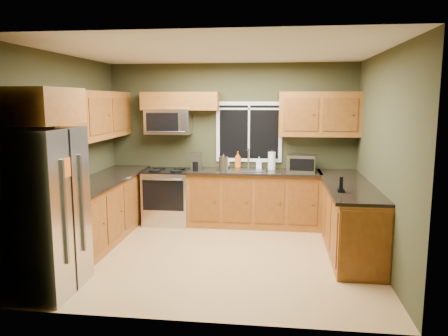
% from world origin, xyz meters
% --- Properties ---
extents(floor, '(4.20, 4.20, 0.00)m').
position_xyz_m(floor, '(0.00, 0.00, 0.00)').
color(floor, tan).
rests_on(floor, ground).
extents(ceiling, '(4.20, 4.20, 0.00)m').
position_xyz_m(ceiling, '(0.00, 0.00, 2.70)').
color(ceiling, white).
rests_on(ceiling, back_wall).
extents(back_wall, '(4.20, 0.00, 4.20)m').
position_xyz_m(back_wall, '(0.00, 1.80, 1.35)').
color(back_wall, '#35361E').
rests_on(back_wall, ground).
extents(front_wall, '(4.20, 0.00, 4.20)m').
position_xyz_m(front_wall, '(0.00, -1.80, 1.35)').
color(front_wall, '#35361E').
rests_on(front_wall, ground).
extents(left_wall, '(0.00, 3.60, 3.60)m').
position_xyz_m(left_wall, '(-2.10, 0.00, 1.35)').
color(left_wall, '#35361E').
rests_on(left_wall, ground).
extents(right_wall, '(0.00, 3.60, 3.60)m').
position_xyz_m(right_wall, '(2.10, 0.00, 1.35)').
color(right_wall, '#35361E').
rests_on(right_wall, ground).
extents(window, '(1.12, 0.03, 1.02)m').
position_xyz_m(window, '(0.30, 1.78, 1.55)').
color(window, white).
rests_on(window, back_wall).
extents(base_cabinets_left, '(0.60, 2.65, 0.90)m').
position_xyz_m(base_cabinets_left, '(-1.80, 0.48, 0.45)').
color(base_cabinets_left, brown).
rests_on(base_cabinets_left, ground).
extents(countertop_left, '(0.65, 2.65, 0.04)m').
position_xyz_m(countertop_left, '(-1.78, 0.48, 0.92)').
color(countertop_left, black).
rests_on(countertop_left, base_cabinets_left).
extents(base_cabinets_back, '(2.17, 0.60, 0.90)m').
position_xyz_m(base_cabinets_back, '(0.42, 1.50, 0.45)').
color(base_cabinets_back, brown).
rests_on(base_cabinets_back, ground).
extents(countertop_back, '(2.17, 0.65, 0.04)m').
position_xyz_m(countertop_back, '(0.42, 1.48, 0.92)').
color(countertop_back, black).
rests_on(countertop_back, base_cabinets_back).
extents(base_cabinets_peninsula, '(0.60, 2.52, 0.90)m').
position_xyz_m(base_cabinets_peninsula, '(1.80, 0.54, 0.45)').
color(base_cabinets_peninsula, brown).
rests_on(base_cabinets_peninsula, ground).
extents(countertop_peninsula, '(0.65, 2.50, 0.04)m').
position_xyz_m(countertop_peninsula, '(1.78, 0.55, 0.92)').
color(countertop_peninsula, black).
rests_on(countertop_peninsula, base_cabinets_peninsula).
extents(upper_cabinets_left, '(0.33, 2.65, 0.72)m').
position_xyz_m(upper_cabinets_left, '(-1.94, 0.48, 1.86)').
color(upper_cabinets_left, brown).
rests_on(upper_cabinets_left, left_wall).
extents(upper_cabinets_back_left, '(1.30, 0.33, 0.30)m').
position_xyz_m(upper_cabinets_back_left, '(-0.85, 1.64, 2.07)').
color(upper_cabinets_back_left, brown).
rests_on(upper_cabinets_back_left, back_wall).
extents(upper_cabinets_back_right, '(1.30, 0.33, 0.72)m').
position_xyz_m(upper_cabinets_back_right, '(1.45, 1.64, 1.86)').
color(upper_cabinets_back_right, brown).
rests_on(upper_cabinets_back_right, back_wall).
extents(upper_cabinet_over_fridge, '(0.72, 0.90, 0.38)m').
position_xyz_m(upper_cabinet_over_fridge, '(-1.74, -1.30, 2.03)').
color(upper_cabinet_over_fridge, brown).
rests_on(upper_cabinet_over_fridge, left_wall).
extents(refrigerator, '(0.74, 0.90, 1.80)m').
position_xyz_m(refrigerator, '(-1.74, -1.30, 0.90)').
color(refrigerator, '#B7B7BC').
rests_on(refrigerator, ground).
extents(range, '(0.76, 0.69, 0.94)m').
position_xyz_m(range, '(-1.05, 1.47, 0.47)').
color(range, '#B7B7BC').
rests_on(range, ground).
extents(microwave, '(0.76, 0.41, 0.42)m').
position_xyz_m(microwave, '(-1.05, 1.61, 1.73)').
color(microwave, '#B7B7BC').
rests_on(microwave, back_wall).
extents(sink, '(0.60, 0.42, 0.36)m').
position_xyz_m(sink, '(0.30, 1.49, 0.95)').
color(sink, slate).
rests_on(sink, countertop_back).
extents(toaster_oven, '(0.48, 0.39, 0.28)m').
position_xyz_m(toaster_oven, '(1.17, 1.43, 1.08)').
color(toaster_oven, '#B7B7BC').
rests_on(toaster_oven, countertop_back).
extents(coffee_maker, '(0.20, 0.25, 0.29)m').
position_xyz_m(coffee_maker, '(-0.54, 1.40, 1.07)').
color(coffee_maker, slate).
rests_on(coffee_maker, countertop_back).
extents(kettle, '(0.16, 0.16, 0.28)m').
position_xyz_m(kettle, '(-0.09, 1.44, 1.07)').
color(kettle, '#B7B7BC').
rests_on(kettle, countertop_back).
extents(paper_towel_roll, '(0.16, 0.16, 0.32)m').
position_xyz_m(paper_towel_roll, '(0.70, 1.63, 1.09)').
color(paper_towel_roll, white).
rests_on(paper_towel_roll, countertop_back).
extents(soap_bottle_a, '(0.12, 0.12, 0.29)m').
position_xyz_m(soap_bottle_a, '(0.12, 1.70, 1.08)').
color(soap_bottle_a, orange).
rests_on(soap_bottle_a, countertop_back).
extents(soap_bottle_b, '(0.09, 0.09, 0.20)m').
position_xyz_m(soap_bottle_b, '(0.48, 1.70, 1.04)').
color(soap_bottle_b, white).
rests_on(soap_bottle_b, countertop_back).
extents(soap_bottle_c, '(0.18, 0.18, 0.18)m').
position_xyz_m(soap_bottle_c, '(-0.09, 1.70, 1.03)').
color(soap_bottle_c, white).
rests_on(soap_bottle_c, countertop_back).
extents(cordless_phone, '(0.09, 0.09, 0.19)m').
position_xyz_m(cordless_phone, '(1.59, -0.09, 1.00)').
color(cordless_phone, black).
rests_on(cordless_phone, countertop_peninsula).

